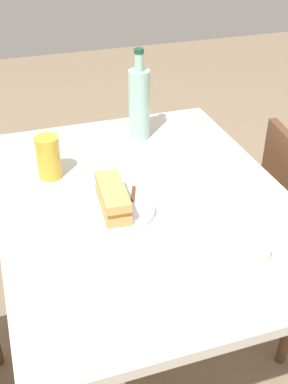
{
  "coord_description": "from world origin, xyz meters",
  "views": [
    {
      "loc": [
        1.13,
        -0.37,
        1.58
      ],
      "look_at": [
        0.0,
        0.0,
        0.8
      ],
      "focal_mm": 44.83,
      "sensor_mm": 36.0,
      "label": 1
    }
  ],
  "objects_px": {
    "plate_near": "(113,209)",
    "knife_near": "(132,201)",
    "baguette_sandwich_near": "(113,197)",
    "olive_bowl": "(254,251)",
    "dining_table": "(144,229)",
    "beer_glass": "(49,157)",
    "water_bottle": "(139,103)"
  },
  "relations": [
    {
      "from": "plate_near",
      "to": "knife_near",
      "type": "relative_size",
      "value": 1.4
    },
    {
      "from": "baguette_sandwich_near",
      "to": "olive_bowl",
      "type": "xyz_separation_m",
      "value": [
        0.3,
        0.29,
        -0.03
      ]
    },
    {
      "from": "plate_near",
      "to": "olive_bowl",
      "type": "bearing_deg",
      "value": 44.04
    },
    {
      "from": "plate_near",
      "to": "baguette_sandwich_near",
      "type": "height_order",
      "value": "baguette_sandwich_near"
    },
    {
      "from": "olive_bowl",
      "to": "dining_table",
      "type": "bearing_deg",
      "value": -151.59
    },
    {
      "from": "plate_near",
      "to": "beer_glass",
      "type": "relative_size",
      "value": 1.74
    },
    {
      "from": "dining_table",
      "to": "beer_glass",
      "type": "relative_size",
      "value": 8.13
    },
    {
      "from": "dining_table",
      "to": "water_bottle",
      "type": "height_order",
      "value": "water_bottle"
    },
    {
      "from": "dining_table",
      "to": "beer_glass",
      "type": "bearing_deg",
      "value": -130.5
    },
    {
      "from": "beer_glass",
      "to": "olive_bowl",
      "type": "bearing_deg",
      "value": 38.06
    },
    {
      "from": "beer_glass",
      "to": "olive_bowl",
      "type": "height_order",
      "value": "beer_glass"
    },
    {
      "from": "plate_near",
      "to": "beer_glass",
      "type": "height_order",
      "value": "beer_glass"
    },
    {
      "from": "beer_glass",
      "to": "baguette_sandwich_near",
      "type": "bearing_deg",
      "value": 29.39
    },
    {
      "from": "water_bottle",
      "to": "olive_bowl",
      "type": "distance_m",
      "value": 0.74
    },
    {
      "from": "baguette_sandwich_near",
      "to": "knife_near",
      "type": "distance_m",
      "value": 0.07
    },
    {
      "from": "plate_near",
      "to": "water_bottle",
      "type": "xyz_separation_m",
      "value": [
        -0.43,
        0.22,
        0.13
      ]
    },
    {
      "from": "plate_near",
      "to": "water_bottle",
      "type": "distance_m",
      "value": 0.5
    },
    {
      "from": "dining_table",
      "to": "water_bottle",
      "type": "distance_m",
      "value": 0.48
    },
    {
      "from": "dining_table",
      "to": "water_bottle",
      "type": "xyz_separation_m",
      "value": [
        -0.39,
        0.11,
        0.25
      ]
    },
    {
      "from": "knife_near",
      "to": "baguette_sandwich_near",
      "type": "bearing_deg",
      "value": -83.3
    },
    {
      "from": "plate_near",
      "to": "knife_near",
      "type": "height_order",
      "value": "knife_near"
    },
    {
      "from": "dining_table",
      "to": "baguette_sandwich_near",
      "type": "height_order",
      "value": "baguette_sandwich_near"
    },
    {
      "from": "beer_glass",
      "to": "dining_table",
      "type": "bearing_deg",
      "value": 49.5
    },
    {
      "from": "baguette_sandwich_near",
      "to": "dining_table",
      "type": "bearing_deg",
      "value": 110.21
    },
    {
      "from": "beer_glass",
      "to": "olive_bowl",
      "type": "distance_m",
      "value": 0.7
    },
    {
      "from": "water_bottle",
      "to": "olive_bowl",
      "type": "bearing_deg",
      "value": 5.65
    },
    {
      "from": "plate_near",
      "to": "knife_near",
      "type": "bearing_deg",
      "value": 96.7
    },
    {
      "from": "water_bottle",
      "to": "beer_glass",
      "type": "distance_m",
      "value": 0.4
    },
    {
      "from": "plate_near",
      "to": "dining_table",
      "type": "bearing_deg",
      "value": 110.21
    },
    {
      "from": "baguette_sandwich_near",
      "to": "olive_bowl",
      "type": "height_order",
      "value": "baguette_sandwich_near"
    },
    {
      "from": "knife_near",
      "to": "beer_glass",
      "type": "xyz_separation_m",
      "value": [
        -0.24,
        -0.2,
        0.05
      ]
    },
    {
      "from": "baguette_sandwich_near",
      "to": "olive_bowl",
      "type": "bearing_deg",
      "value": 44.04
    }
  ]
}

